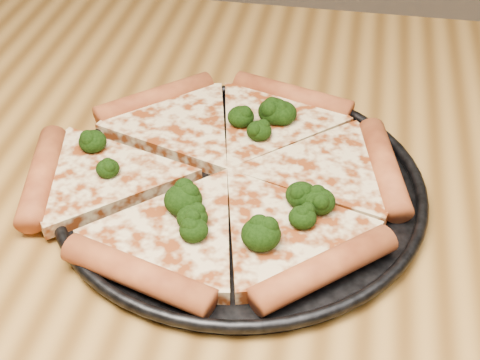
# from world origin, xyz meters

# --- Properties ---
(dining_table) EXTENTS (1.20, 0.90, 0.75)m
(dining_table) POSITION_xyz_m (0.00, 0.00, 0.66)
(dining_table) COLOR olive
(dining_table) RESTS_ON ground
(pizza_pan) EXTENTS (0.34, 0.34, 0.02)m
(pizza_pan) POSITION_xyz_m (0.05, 0.04, 0.76)
(pizza_pan) COLOR black
(pizza_pan) RESTS_ON dining_table
(pizza) EXTENTS (0.37, 0.35, 0.03)m
(pizza) POSITION_xyz_m (0.03, 0.05, 0.77)
(pizza) COLOR #DDBF87
(pizza) RESTS_ON pizza_pan
(broccoli_florets) EXTENTS (0.25, 0.21, 0.03)m
(broccoli_florets) POSITION_xyz_m (0.05, 0.04, 0.78)
(broccoli_florets) COLOR black
(broccoli_florets) RESTS_ON pizza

